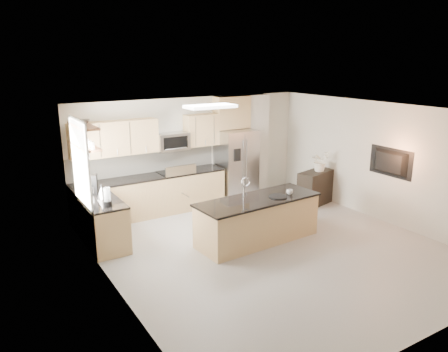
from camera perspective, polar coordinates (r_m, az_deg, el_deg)
floor at (r=8.48m, az=6.18°, el=-9.33°), size 6.50×6.50×0.00m
ceiling at (r=7.77m, az=6.73°, el=8.40°), size 6.00×6.50×0.02m
wall_back at (r=10.70m, az=-4.27°, el=3.27°), size 6.00×0.02×2.60m
wall_front at (r=5.96m, az=26.09°, el=-8.18°), size 6.00×0.02×2.60m
wall_left at (r=6.69m, az=-14.40°, el=-4.54°), size 0.02×6.50×2.60m
wall_right at (r=10.10m, az=20.05°, el=1.66°), size 0.02×6.50×2.60m
back_counter at (r=10.14m, az=-9.51°, el=-2.42°), size 3.55×0.66×1.44m
left_counter at (r=8.74m, az=-15.66°, el=-5.79°), size 0.66×1.50×0.92m
range at (r=10.36m, az=-6.29°, el=-1.91°), size 0.76×0.64×1.14m
upper_cabinets at (r=9.93m, az=-10.60°, el=5.20°), size 3.50×0.33×0.75m
microwave at (r=10.19m, az=-6.78°, el=4.50°), size 0.76×0.40×0.40m
refrigerator at (r=10.99m, az=1.59°, el=1.44°), size 0.92×0.78×1.78m
partition_column at (r=11.50m, az=4.18°, el=4.11°), size 0.60×0.30×2.60m
window at (r=8.33m, az=-18.23°, el=1.55°), size 0.04×1.15×1.65m
shelf_lower at (r=8.39m, az=-17.72°, el=3.79°), size 0.30×1.20×0.04m
shelf_upper at (r=8.33m, az=-17.93°, el=6.28°), size 0.30×1.20×0.04m
ceiling_fixture at (r=8.87m, az=-1.80°, el=9.08°), size 1.00×0.50×0.06m
island at (r=8.62m, az=4.40°, el=-5.69°), size 2.57×1.06×1.30m
credenza at (r=10.98m, az=11.94°, el=-1.47°), size 1.12×0.68×0.84m
cup at (r=8.78m, az=8.57°, el=-2.08°), size 0.17×0.17×0.10m
platter at (r=8.60m, az=7.07°, el=-2.68°), size 0.42×0.42×0.02m
blender at (r=8.09m, az=-14.99°, el=-2.84°), size 0.15×0.15×0.35m
kettle at (r=8.59m, az=-15.66°, el=-2.07°), size 0.22×0.22×0.27m
coffee_maker at (r=8.94m, az=-16.86°, el=-1.07°), size 0.27×0.30×0.38m
bowl at (r=8.41m, az=-18.13°, el=6.81°), size 0.42×0.42×0.10m
flower_vase at (r=10.79m, az=12.47°, el=2.59°), size 0.76×0.68×0.76m
television at (r=9.90m, az=20.64°, el=1.64°), size 0.14×1.08×0.62m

